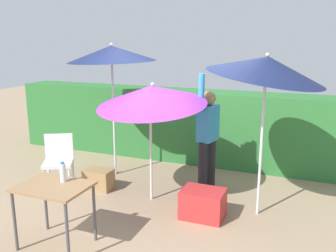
% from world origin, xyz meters
% --- Properties ---
extents(ground_plane, '(24.00, 24.00, 0.00)m').
position_xyz_m(ground_plane, '(0.00, 0.00, 0.00)').
color(ground_plane, '#9E8466').
extents(hedge_row, '(8.00, 0.70, 1.39)m').
position_xyz_m(hedge_row, '(0.00, 2.07, 0.70)').
color(hedge_row, '#2D7033').
rests_on(hedge_row, ground_plane).
extents(umbrella_rainbow, '(1.59, 1.61, 1.84)m').
position_xyz_m(umbrella_rainbow, '(-0.15, 0.05, 1.59)').
color(umbrella_rainbow, silver).
rests_on(umbrella_rainbow, ground_plane).
extents(umbrella_orange, '(1.55, 1.52, 2.29)m').
position_xyz_m(umbrella_orange, '(1.40, 0.18, 2.02)').
color(umbrella_orange, silver).
rests_on(umbrella_orange, ground_plane).
extents(umbrella_yellow, '(1.49, 1.49, 2.31)m').
position_xyz_m(umbrella_yellow, '(-1.20, 0.77, 2.13)').
color(umbrella_yellow, silver).
rests_on(umbrella_yellow, ground_plane).
extents(person_vendor, '(0.29, 0.56, 1.88)m').
position_xyz_m(person_vendor, '(0.50, 0.71, 0.93)').
color(person_vendor, black).
rests_on(person_vendor, ground_plane).
extents(chair_plastic, '(0.60, 0.60, 0.89)m').
position_xyz_m(chair_plastic, '(-1.69, -0.15, 0.51)').
color(chair_plastic, silver).
rests_on(chair_plastic, ground_plane).
extents(cooler_box, '(0.57, 0.42, 0.39)m').
position_xyz_m(cooler_box, '(0.72, -0.22, 0.20)').
color(cooler_box, red).
rests_on(cooler_box, ground_plane).
extents(crate_cardboard, '(0.45, 0.28, 0.33)m').
position_xyz_m(crate_cardboard, '(-1.12, 0.09, 0.16)').
color(crate_cardboard, '#9E7A4C').
rests_on(crate_cardboard, ground_plane).
extents(folding_table, '(0.80, 0.60, 0.75)m').
position_xyz_m(folding_table, '(-0.67, -1.53, 0.66)').
color(folding_table, '#4C4C51').
rests_on(folding_table, ground_plane).
extents(bottle_water, '(0.07, 0.07, 0.24)m').
position_xyz_m(bottle_water, '(-0.63, -1.39, 0.87)').
color(bottle_water, silver).
rests_on(bottle_water, folding_table).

